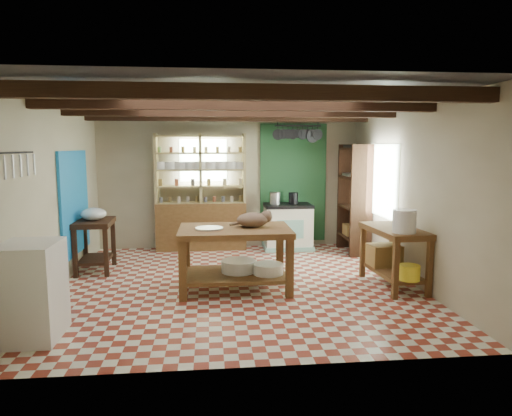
{
  "coord_description": "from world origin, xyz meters",
  "views": [
    {
      "loc": [
        -0.39,
        -6.35,
        1.97
      ],
      "look_at": [
        0.29,
        0.3,
        1.06
      ],
      "focal_mm": 32.0,
      "sensor_mm": 36.0,
      "label": 1
    }
  ],
  "objects": [
    {
      "name": "floor",
      "position": [
        0.0,
        0.0,
        -0.01
      ],
      "size": [
        5.0,
        5.0,
        0.02
      ],
      "primitive_type": "cube",
      "color": "#9B3321",
      "rests_on": "ground"
    },
    {
      "name": "pot_rack",
      "position": [
        1.25,
        2.05,
        2.18
      ],
      "size": [
        0.86,
        0.12,
        0.36
      ],
      "primitive_type": "cube",
      "color": "black",
      "rests_on": "ceiling"
    },
    {
      "name": "green_wall_patch",
      "position": [
        1.25,
        2.47,
        1.25
      ],
      "size": [
        1.3,
        0.04,
        2.3
      ],
      "primitive_type": "cube",
      "color": "#20502B",
      "rests_on": "wall_back"
    },
    {
      "name": "right_counter",
      "position": [
        2.18,
        -0.32,
        0.42
      ],
      "size": [
        0.66,
        1.21,
        0.84
      ],
      "primitive_type": "cube",
      "rotation": [
        0.0,
        0.0,
        0.07
      ],
      "color": "brown",
      "rests_on": "floor"
    },
    {
      "name": "blue_wall_patch",
      "position": [
        -2.47,
        0.9,
        1.1
      ],
      "size": [
        0.04,
        1.4,
        1.6
      ],
      "primitive_type": "cube",
      "color": "#1A7BC9",
      "rests_on": "wall_left"
    },
    {
      "name": "kettle_left",
      "position": [
        0.85,
        2.15,
        0.99
      ],
      "size": [
        0.2,
        0.2,
        0.23
      ],
      "primitive_type": "cylinder",
      "rotation": [
        0.0,
        0.0,
        0.0
      ],
      "color": "#B4B5BC",
      "rests_on": "stove"
    },
    {
      "name": "wicker_basket",
      "position": [
        2.16,
        -0.02,
        0.38
      ],
      "size": [
        0.47,
        0.38,
        0.31
      ],
      "primitive_type": "cube",
      "rotation": [
        0.0,
        0.0,
        0.07
      ],
      "color": "olive",
      "rests_on": "right_counter"
    },
    {
      "name": "ceiling_beams",
      "position": [
        0.0,
        0.0,
        2.48
      ],
      "size": [
        5.0,
        3.8,
        0.15
      ],
      "primitive_type": "cube",
      "color": "#361F12",
      "rests_on": "ceiling"
    },
    {
      "name": "wall_right",
      "position": [
        2.5,
        0.0,
        1.3
      ],
      "size": [
        0.04,
        5.0,
        2.6
      ],
      "primitive_type": "cube",
      "color": "#BDB498",
      "rests_on": "floor"
    },
    {
      "name": "kettle_right",
      "position": [
        1.2,
        2.15,
        0.99
      ],
      "size": [
        0.18,
        0.18,
        0.22
      ],
      "primitive_type": "cylinder",
      "rotation": [
        0.0,
        0.0,
        0.0
      ],
      "color": "black",
      "rests_on": "stove"
    },
    {
      "name": "enamel_bowl",
      "position": [
        -2.2,
        0.92,
        0.92
      ],
      "size": [
        0.4,
        0.4,
        0.19
      ],
      "primitive_type": "ellipsoid",
      "rotation": [
        0.0,
        0.0,
        0.04
      ],
      "color": "white",
      "rests_on": "prep_table"
    },
    {
      "name": "white_cabinet",
      "position": [
        -2.22,
        -1.63,
        0.5
      ],
      "size": [
        0.56,
        0.67,
        1.0
      ],
      "primitive_type": "cube",
      "rotation": [
        0.0,
        0.0,
        0.0
      ],
      "color": "white",
      "rests_on": "floor"
    },
    {
      "name": "stove",
      "position": [
        1.1,
        2.15,
        0.44
      ],
      "size": [
        0.9,
        0.6,
        0.87
      ],
      "primitive_type": "cube",
      "rotation": [
        0.0,
        0.0,
        0.0
      ],
      "color": "white",
      "rests_on": "floor"
    },
    {
      "name": "wall_front",
      "position": [
        0.0,
        -2.5,
        1.3
      ],
      "size": [
        5.0,
        0.04,
        2.6
      ],
      "primitive_type": "cube",
      "color": "#BDB498",
      "rests_on": "floor"
    },
    {
      "name": "utensil_rail",
      "position": [
        -2.44,
        -1.2,
        1.78
      ],
      "size": [
        0.06,
        0.9,
        0.28
      ],
      "primitive_type": "cube",
      "color": "black",
      "rests_on": "wall_left"
    },
    {
      "name": "wall_back",
      "position": [
        0.0,
        2.5,
        1.3
      ],
      "size": [
        5.0,
        0.04,
        2.6
      ],
      "primitive_type": "cube",
      "color": "#BDB498",
      "rests_on": "floor"
    },
    {
      "name": "work_table",
      "position": [
        -0.05,
        -0.22,
        0.43
      ],
      "size": [
        1.52,
        1.02,
        0.86
      ],
      "primitive_type": "cube",
      "rotation": [
        0.0,
        0.0,
        -0.01
      ],
      "color": "brown",
      "rests_on": "floor"
    },
    {
      "name": "steel_tray",
      "position": [
        -0.4,
        -0.26,
        0.87
      ],
      "size": [
        0.37,
        0.37,
        0.02
      ],
      "primitive_type": "cylinder",
      "rotation": [
        0.0,
        0.0,
        -0.01
      ],
      "color": "#B4B5BC",
      "rests_on": "work_table"
    },
    {
      "name": "white_bucket",
      "position": [
        2.15,
        -0.67,
        0.99
      ],
      "size": [
        0.32,
        0.32,
        0.3
      ],
      "primitive_type": "cylinder",
      "rotation": [
        0.0,
        0.0,
        0.07
      ],
      "color": "white",
      "rests_on": "right_counter"
    },
    {
      "name": "tall_rack",
      "position": [
        2.28,
        1.8,
        1.0
      ],
      "size": [
        0.4,
        0.86,
        2.0
      ],
      "primitive_type": "cube",
      "color": "#361F12",
      "rests_on": "floor"
    },
    {
      "name": "prep_table",
      "position": [
        -2.2,
        0.92,
        0.41
      ],
      "size": [
        0.59,
        0.83,
        0.82
      ],
      "primitive_type": "cube",
      "rotation": [
        0.0,
        0.0,
        0.04
      ],
      "color": "#361F12",
      "rests_on": "floor"
    },
    {
      "name": "shelving_unit",
      "position": [
        -0.55,
        2.31,
        1.1
      ],
      "size": [
        1.7,
        0.34,
        2.2
      ],
      "primitive_type": "cube",
      "color": "tan",
      "rests_on": "floor"
    },
    {
      "name": "basin_small",
      "position": [
        0.4,
        -0.32,
        0.3
      ],
      "size": [
        0.41,
        0.41,
        0.14
      ],
      "primitive_type": "cylinder",
      "rotation": [
        0.0,
        0.0,
        -0.01
      ],
      "color": "white",
      "rests_on": "work_table"
    },
    {
      "name": "window_right",
      "position": [
        2.48,
        1.0,
        1.4
      ],
      "size": [
        0.02,
        1.3,
        1.2
      ],
      "primitive_type": "cube",
      "color": "silver",
      "rests_on": "wall_right"
    },
    {
      "name": "ceiling",
      "position": [
        0.0,
        0.0,
        2.6
      ],
      "size": [
        5.0,
        5.0,
        0.02
      ],
      "primitive_type": "cube",
      "color": "#3E3F43",
      "rests_on": "wall_back"
    },
    {
      "name": "basin_large",
      "position": [
        -0.0,
        -0.17,
        0.31
      ],
      "size": [
        0.48,
        0.48,
        0.17
      ],
      "primitive_type": "cylinder",
      "rotation": [
        0.0,
        0.0,
        -0.01
      ],
      "color": "white",
      "rests_on": "work_table"
    },
    {
      "name": "cat",
      "position": [
        0.2,
        -0.17,
        0.96
      ],
      "size": [
        0.49,
        0.41,
        0.2
      ],
      "primitive_type": "ellipsoid",
      "rotation": [
        0.0,
        0.0,
        0.17
      ],
      "color": "#896850",
      "rests_on": "work_table"
    },
    {
      "name": "yellow_tub",
      "position": [
        2.21,
        -0.77,
        0.32
      ],
      "size": [
        0.29,
        0.29,
        0.2
      ],
      "primitive_type": "cylinder",
      "rotation": [
        0.0,
        0.0,
        0.07
      ],
      "color": "yellow",
      "rests_on": "right_counter"
    },
    {
      "name": "wall_left",
      "position": [
        -2.5,
        0.0,
        1.3
      ],
      "size": [
        0.04,
        5.0,
        2.6
      ],
      "primitive_type": "cube",
      "color": "#BDB498",
      "rests_on": "floor"
    },
    {
      "name": "window_back",
      "position": [
        -0.5,
        2.48,
        1.7
      ],
      "size": [
        0.9,
        0.02,
        0.8
      ],
      "primitive_type": "cube",
      "color": "silver",
      "rests_on": "wall_back"
    }
  ]
}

